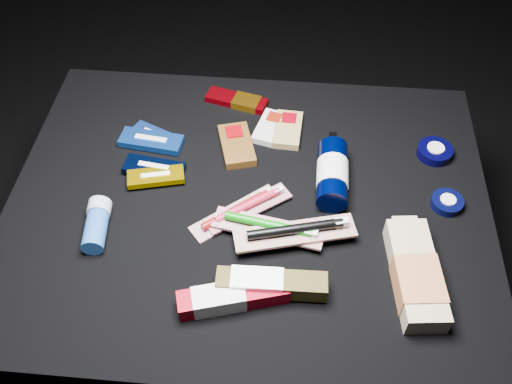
# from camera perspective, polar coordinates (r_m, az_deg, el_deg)

# --- Properties ---
(ground) EXTENTS (3.00, 3.00, 0.00)m
(ground) POSITION_cam_1_polar(r_m,az_deg,el_deg) (1.49, -0.62, -10.70)
(ground) COLOR black
(ground) RESTS_ON ground
(cloth_table) EXTENTS (0.98, 0.78, 0.40)m
(cloth_table) POSITION_cam_1_polar(r_m,az_deg,el_deg) (1.32, -0.69, -6.44)
(cloth_table) COLOR black
(cloth_table) RESTS_ON ground
(luna_bar_0) EXTENTS (0.12, 0.08, 0.01)m
(luna_bar_0) POSITION_cam_1_polar(r_m,az_deg,el_deg) (1.30, -10.10, 5.60)
(luna_bar_0) COLOR #1C46AE
(luna_bar_0) RESTS_ON cloth_table
(luna_bar_1) EXTENTS (0.14, 0.07, 0.02)m
(luna_bar_1) POSITION_cam_1_polar(r_m,az_deg,el_deg) (1.28, -10.42, 5.04)
(luna_bar_1) COLOR blue
(luna_bar_1) RESTS_ON cloth_table
(luna_bar_2) EXTENTS (0.13, 0.06, 0.02)m
(luna_bar_2) POSITION_cam_1_polar(r_m,az_deg,el_deg) (1.22, -10.16, 2.38)
(luna_bar_2) COLOR black
(luna_bar_2) RESTS_ON cloth_table
(luna_bar_3) EXTENTS (0.12, 0.07, 0.02)m
(luna_bar_3) POSITION_cam_1_polar(r_m,az_deg,el_deg) (1.20, -9.98, 1.52)
(luna_bar_3) COLOR #B89400
(luna_bar_3) RESTS_ON cloth_table
(clif_bar_0) EXTENTS (0.10, 0.14, 0.02)m
(clif_bar_0) POSITION_cam_1_polar(r_m,az_deg,el_deg) (1.26, -1.98, 4.87)
(clif_bar_0) COLOR #4F3110
(clif_bar_0) RESTS_ON cloth_table
(clif_bar_1) EXTENTS (0.08, 0.11, 0.02)m
(clif_bar_1) POSITION_cam_1_polar(r_m,az_deg,el_deg) (1.30, 1.50, 6.57)
(clif_bar_1) COLOR beige
(clif_bar_1) RESTS_ON cloth_table
(clif_bar_2) EXTENTS (0.07, 0.11, 0.02)m
(clif_bar_2) POSITION_cam_1_polar(r_m,az_deg,el_deg) (1.29, 3.20, 6.38)
(clif_bar_2) COLOR #987E4A
(clif_bar_2) RESTS_ON cloth_table
(power_bar) EXTENTS (0.15, 0.08, 0.02)m
(power_bar) POSITION_cam_1_polar(r_m,az_deg,el_deg) (1.36, -1.63, 9.08)
(power_bar) COLOR maroon
(power_bar) RESTS_ON cloth_table
(lotion_bottle) EXTENTS (0.07, 0.20, 0.06)m
(lotion_bottle) POSITION_cam_1_polar(r_m,az_deg,el_deg) (1.18, 7.65, 1.83)
(lotion_bottle) COLOR black
(lotion_bottle) RESTS_ON cloth_table
(cream_tin_upper) EXTENTS (0.08, 0.08, 0.02)m
(cream_tin_upper) POSITION_cam_1_polar(r_m,az_deg,el_deg) (1.30, 17.44, 3.90)
(cream_tin_upper) COLOR black
(cream_tin_upper) RESTS_ON cloth_table
(cream_tin_lower) EXTENTS (0.06, 0.06, 0.02)m
(cream_tin_lower) POSITION_cam_1_polar(r_m,az_deg,el_deg) (1.21, 18.57, -0.99)
(cream_tin_lower) COLOR black
(cream_tin_lower) RESTS_ON cloth_table
(bodywash_bottle) EXTENTS (0.10, 0.23, 0.05)m
(bodywash_bottle) POSITION_cam_1_polar(r_m,az_deg,el_deg) (1.07, 15.69, -8.06)
(bodywash_bottle) COLOR tan
(bodywash_bottle) RESTS_ON cloth_table
(deodorant_stick) EXTENTS (0.06, 0.11, 0.05)m
(deodorant_stick) POSITION_cam_1_polar(r_m,az_deg,el_deg) (1.14, -15.65, -3.12)
(deodorant_stick) COLOR #224F99
(deodorant_stick) RESTS_ON cloth_table
(toothbrush_pack_0) EXTENTS (0.18, 0.16, 0.02)m
(toothbrush_pack_0) POSITION_cam_1_polar(r_m,az_deg,el_deg) (1.13, -1.94, -1.91)
(toothbrush_pack_0) COLOR beige
(toothbrush_pack_0) RESTS_ON cloth_table
(toothbrush_pack_1) EXTENTS (0.17, 0.14, 0.02)m
(toothbrush_pack_1) POSITION_cam_1_polar(r_m,az_deg,el_deg) (1.13, -0.68, -1.43)
(toothbrush_pack_1) COLOR #B8AEAA
(toothbrush_pack_1) RESTS_ON cloth_table
(toothbrush_pack_2) EXTENTS (0.22, 0.09, 0.02)m
(toothbrush_pack_2) POSITION_cam_1_polar(r_m,az_deg,el_deg) (1.09, 1.39, -3.49)
(toothbrush_pack_2) COLOR silver
(toothbrush_pack_2) RESTS_ON cloth_table
(toothbrush_pack_3) EXTENTS (0.24, 0.11, 0.03)m
(toothbrush_pack_3) POSITION_cam_1_polar(r_m,az_deg,el_deg) (1.08, 4.09, -3.91)
(toothbrush_pack_3) COLOR #BAB3AD
(toothbrush_pack_3) RESTS_ON cloth_table
(toothpaste_carton_red) EXTENTS (0.20, 0.10, 0.04)m
(toothpaste_carton_red) POSITION_cam_1_polar(r_m,az_deg,el_deg) (1.01, -2.79, -10.53)
(toothpaste_carton_red) COLOR #8D000F
(toothpaste_carton_red) RESTS_ON cloth_table
(toothpaste_carton_green) EXTENTS (0.20, 0.05, 0.04)m
(toothpaste_carton_green) POSITION_cam_1_polar(r_m,az_deg,el_deg) (1.02, 1.05, -9.15)
(toothpaste_carton_green) COLOR #3A2F0E
(toothpaste_carton_green) RESTS_ON cloth_table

